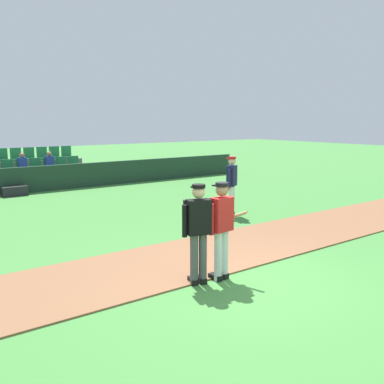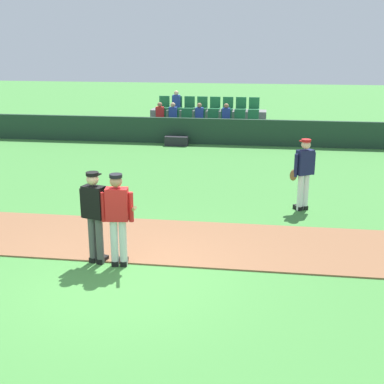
% 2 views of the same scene
% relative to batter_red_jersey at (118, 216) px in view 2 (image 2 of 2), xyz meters
% --- Properties ---
extents(ground_plane, '(80.00, 80.00, 0.00)m').
position_rel_batter_red_jersey_xyz_m(ground_plane, '(0.17, -0.45, -0.97)').
color(ground_plane, '#42843A').
extents(infield_dirt_path, '(28.00, 2.41, 0.03)m').
position_rel_batter_red_jersey_xyz_m(infield_dirt_path, '(0.17, 1.28, -0.95)').
color(infield_dirt_path, brown).
rests_on(infield_dirt_path, ground).
extents(dugout_fence, '(20.00, 0.16, 1.02)m').
position_rel_batter_red_jersey_xyz_m(dugout_fence, '(0.17, 11.49, -0.46)').
color(dugout_fence, '#1E3828').
rests_on(dugout_fence, ground).
extents(stadium_bleachers, '(5.00, 2.10, 1.90)m').
position_rel_batter_red_jersey_xyz_m(stadium_bleachers, '(0.14, 12.94, -0.47)').
color(stadium_bleachers, slate).
rests_on(stadium_bleachers, ground).
extents(batter_red_jersey, '(0.72, 0.75, 1.76)m').
position_rel_batter_red_jersey_xyz_m(batter_red_jersey, '(0.00, 0.00, 0.00)').
color(batter_red_jersey, silver).
rests_on(batter_red_jersey, ground).
extents(umpire_home_plate, '(0.57, 0.38, 1.76)m').
position_rel_batter_red_jersey_xyz_m(umpire_home_plate, '(-0.45, 0.08, 0.03)').
color(umpire_home_plate, '#4C4C4C').
rests_on(umpire_home_plate, ground).
extents(runner_navy_jersey, '(0.63, 0.44, 1.76)m').
position_rel_batter_red_jersey_xyz_m(runner_navy_jersey, '(3.53, 3.75, -0.01)').
color(runner_navy_jersey, white).
rests_on(runner_navy_jersey, ground).
extents(equipment_bag, '(0.90, 0.36, 0.36)m').
position_rel_batter_red_jersey_xyz_m(equipment_bag, '(-0.82, 11.04, -0.79)').
color(equipment_bag, '#232328').
rests_on(equipment_bag, ground).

